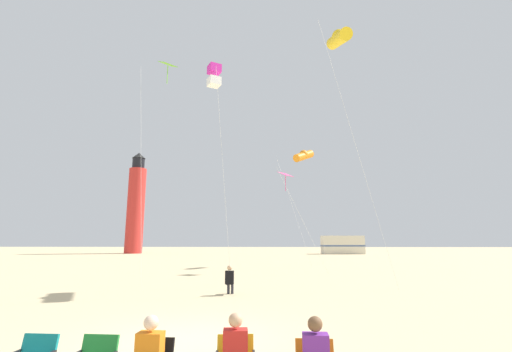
# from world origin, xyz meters

# --- Properties ---
(ground) EXTENTS (200.00, 200.00, 0.00)m
(ground) POSITION_xyz_m (0.00, 0.00, 0.00)
(ground) COLOR #D3BC8C
(kite_flyer_standing) EXTENTS (0.34, 0.51, 1.16)m
(kite_flyer_standing) POSITION_xyz_m (0.23, 6.51, 0.61)
(kite_flyer_standing) COLOR black
(kite_flyer_standing) RESTS_ON ground
(kite_box_magenta) EXTENTS (1.41, 1.41, 11.12)m
(kite_box_magenta) POSITION_xyz_m (-0.96, 8.69, 10.52)
(kite_box_magenta) COLOR silver
(kite_box_magenta) RESTS_ON ground
(kite_tube_orange) EXTENTS (3.54, 3.65, 10.24)m
(kite_tube_orange) POSITION_xyz_m (4.94, 22.16, 9.54)
(kite_tube_orange) COLOR silver
(kite_tube_orange) RESTS_ON ground
(kite_tube_gold) EXTENTS (3.18, 3.07, 13.70)m
(kite_tube_gold) POSITION_xyz_m (5.72, 9.46, 12.99)
(kite_tube_gold) COLOR silver
(kite_tube_gold) RESTS_ON ground
(kite_diamond_rainbow) EXTENTS (3.37, 3.28, 6.93)m
(kite_diamond_rainbow) POSITION_xyz_m (3.07, 16.12, 6.47)
(kite_diamond_rainbow) COLOR silver
(kite_diamond_rainbow) RESTS_ON ground
(kite_diamond_lime) EXTENTS (2.29, 2.29, 12.44)m
(kite_diamond_lime) POSITION_xyz_m (-4.09, 10.47, 11.63)
(kite_diamond_lime) COLOR silver
(kite_diamond_lime) RESTS_ON ground
(lighthouse_distant) EXTENTS (2.80, 2.80, 16.80)m
(lighthouse_distant) POSITION_xyz_m (-20.30, 48.78, 7.84)
(lighthouse_distant) COLOR red
(lighthouse_distant) RESTS_ON ground
(rv_van_cream) EXTENTS (6.60, 2.81, 2.80)m
(rv_van_cream) POSITION_xyz_m (13.25, 47.67, 1.39)
(rv_van_cream) COLOR beige
(rv_van_cream) RESTS_ON ground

